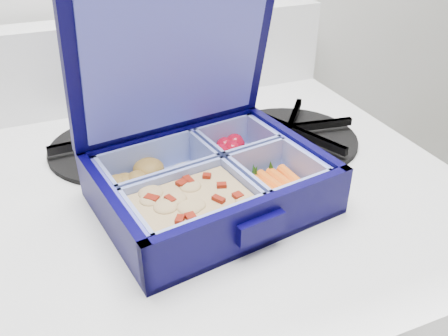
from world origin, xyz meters
name	(u,v)px	position (x,y,z in m)	size (l,w,h in m)	color
bento_box	(210,182)	(0.19, 1.66, 0.82)	(0.22, 0.17, 0.05)	#050138
burner_grate	(289,132)	(0.34, 1.75, 0.81)	(0.18, 0.18, 0.03)	black
burner_grate_rear	(118,142)	(0.13, 1.81, 0.81)	(0.17, 0.17, 0.02)	black
fork	(183,140)	(0.21, 1.80, 0.80)	(0.02, 0.16, 0.01)	silver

